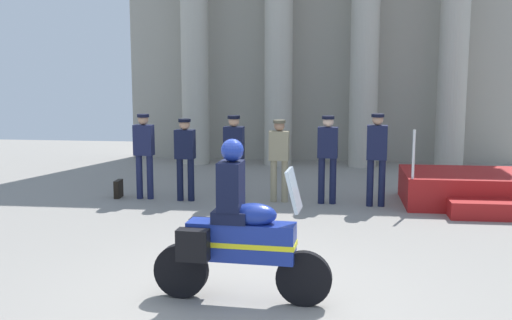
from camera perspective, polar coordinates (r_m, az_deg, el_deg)
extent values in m
plane|color=gray|center=(7.74, -1.09, -12.13)|extent=(28.00, 28.00, 0.00)
cube|color=#A49F91|center=(17.86, 5.89, 11.58)|extent=(10.63, 0.30, 7.24)
cylinder|color=#B2AD9E|center=(17.25, -5.47, 10.79)|extent=(0.73, 0.73, 6.70)
cylinder|color=#B2AD9E|center=(16.94, 2.02, 10.86)|extent=(0.73, 0.73, 6.70)
cylinder|color=#B2AD9E|center=(16.90, 9.66, 10.74)|extent=(0.73, 0.73, 6.70)
cylinder|color=#B2AD9E|center=(17.16, 17.19, 10.45)|extent=(0.73, 0.73, 6.70)
cube|color=#A51919|center=(13.13, 19.54, -2.42)|extent=(3.05, 1.72, 0.62)
cube|color=#A51919|center=(12.11, 20.66, -4.17)|extent=(1.68, 0.50, 0.31)
cylinder|color=silver|center=(11.99, 13.80, 0.49)|extent=(0.05, 0.05, 0.90)
cylinder|color=#191E42|center=(13.11, -10.31, -1.48)|extent=(0.13, 0.13, 0.89)
cylinder|color=#191E42|center=(13.04, -9.38, -1.51)|extent=(0.13, 0.13, 0.89)
cube|color=#191E42|center=(12.96, -9.93, 1.76)|extent=(0.40, 0.25, 0.61)
sphere|color=tan|center=(12.92, -9.98, 3.55)|extent=(0.21, 0.21, 0.21)
cylinder|color=black|center=(12.91, -9.99, 3.90)|extent=(0.24, 0.24, 0.06)
cylinder|color=black|center=(12.81, -6.75, -1.74)|extent=(0.13, 0.13, 0.85)
cylinder|color=black|center=(12.76, -5.79, -1.76)|extent=(0.13, 0.13, 0.85)
cube|color=black|center=(12.67, -6.33, 1.40)|extent=(0.40, 0.25, 0.57)
sphere|color=tan|center=(12.63, -6.36, 3.16)|extent=(0.21, 0.21, 0.21)
cylinder|color=black|center=(12.62, -6.37, 3.51)|extent=(0.24, 0.24, 0.06)
cylinder|color=black|center=(12.58, -2.45, -1.84)|extent=(0.13, 0.13, 0.86)
cylinder|color=black|center=(12.55, -1.46, -1.86)|extent=(0.13, 0.13, 0.86)
cube|color=black|center=(12.44, -1.98, 1.53)|extent=(0.40, 0.25, 0.63)
sphere|color=tan|center=(12.40, -1.99, 3.46)|extent=(0.21, 0.21, 0.21)
cylinder|color=black|center=(12.39, -1.99, 3.82)|extent=(0.24, 0.24, 0.06)
cylinder|color=gray|center=(12.63, 1.57, -1.87)|extent=(0.13, 0.13, 0.83)
cylinder|color=gray|center=(12.61, 2.56, -1.89)|extent=(0.13, 0.13, 0.83)
cube|color=gray|center=(12.51, 2.08, 1.28)|extent=(0.40, 0.25, 0.57)
sphere|color=#997056|center=(12.46, 2.09, 3.07)|extent=(0.21, 0.21, 0.21)
cylinder|color=brown|center=(12.45, 2.10, 3.43)|extent=(0.24, 0.24, 0.06)
cylinder|color=#141938|center=(12.53, 5.83, -1.83)|extent=(0.13, 0.13, 0.90)
cylinder|color=#141938|center=(12.53, 6.83, -1.85)|extent=(0.13, 0.13, 0.90)
cube|color=#141938|center=(12.41, 6.39, 1.56)|extent=(0.40, 0.25, 0.59)
sphere|color=beige|center=(12.36, 6.42, 3.41)|extent=(0.21, 0.21, 0.21)
cylinder|color=black|center=(12.36, 6.43, 3.77)|extent=(0.24, 0.24, 0.06)
cylinder|color=#141938|center=(12.43, 10.09, -2.01)|extent=(0.13, 0.13, 0.90)
cylinder|color=#141938|center=(12.44, 11.10, -2.02)|extent=(0.13, 0.13, 0.90)
cube|color=#141938|center=(12.31, 10.70, 1.54)|extent=(0.40, 0.25, 0.65)
sphere|color=tan|center=(12.27, 10.75, 3.54)|extent=(0.21, 0.21, 0.21)
cylinder|color=black|center=(12.26, 10.76, 3.90)|extent=(0.24, 0.24, 0.06)
cylinder|color=black|center=(7.42, 4.27, -10.45)|extent=(0.65, 0.15, 0.64)
cylinder|color=black|center=(7.72, -6.64, -9.73)|extent=(0.65, 0.19, 0.64)
cube|color=navy|center=(7.42, -1.31, -7.21)|extent=(1.26, 0.41, 0.44)
ellipsoid|color=navy|center=(7.30, -0.17, -4.86)|extent=(0.54, 0.36, 0.26)
cube|color=yellow|center=(7.42, -1.31, -7.35)|extent=(1.28, 0.43, 0.06)
cube|color=silver|center=(7.17, 3.37, -2.68)|extent=(0.19, 0.41, 0.47)
cube|color=black|center=(7.78, -4.52, -6.47)|extent=(0.37, 0.21, 0.36)
cube|color=black|center=(7.29, -5.62, -7.52)|extent=(0.37, 0.21, 0.36)
cube|color=black|center=(7.37, -2.23, -4.99)|extent=(0.43, 0.37, 0.14)
cube|color=black|center=(7.29, -2.25, -2.31)|extent=(0.29, 0.38, 0.56)
sphere|color=navy|center=(7.22, -2.12, 0.87)|extent=(0.26, 0.26, 0.26)
cube|color=black|center=(13.33, -12.11, -2.52)|extent=(0.10, 0.32, 0.36)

